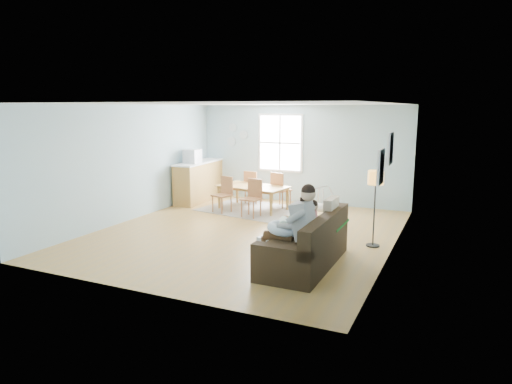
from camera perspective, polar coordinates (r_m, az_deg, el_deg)
The scene contains 22 objects.
room at distance 9.41m, azimuth -1.25°, elevation 9.26°, with size 8.40×9.40×3.90m.
window at distance 12.86m, azimuth 3.07°, elevation 6.15°, with size 1.32×0.08×1.62m.
pictures at distance 7.55m, azimuth 15.90°, elevation 4.20°, with size 0.05×1.34×0.74m.
wall_plates at distance 13.43m, azimuth -2.54°, elevation 7.11°, with size 0.67×0.02×0.66m.
sofa at distance 7.75m, azimuth 6.45°, elevation -6.90°, with size 0.96×2.22×0.90m.
green_throw at distance 8.38m, azimuth 7.51°, elevation -3.79°, with size 1.01×0.88×0.04m, color #145A20.
beige_pillow at distance 8.09m, azimuth 9.36°, elevation -2.59°, with size 0.15×0.53×0.53m, color #C4B395.
father at distance 7.38m, azimuth 4.72°, elevation -4.07°, with size 1.02×0.47×1.45m.
nursing_pillow at distance 7.46m, azimuth 3.50°, elevation -4.57°, with size 0.55×0.55×0.15m, color silver.
infant at distance 7.47m, azimuth 3.55°, elevation -3.72°, with size 0.24×0.42×0.15m.
toddler at distance 7.85m, azimuth 6.41°, elevation -3.39°, with size 0.54×0.27×0.86m.
floor_lamp at distance 8.84m, azimuth 14.73°, elevation 0.96°, with size 0.29×0.29×1.46m.
storage_cube at distance 7.65m, azimuth 2.40°, elevation -7.50°, with size 0.57×0.53×0.53m.
rug at distance 11.92m, azimuth -0.46°, elevation -2.18°, with size 2.51×1.90×0.01m, color gray.
dining_table at distance 11.86m, azimuth -0.46°, elevation -0.74°, with size 1.78×0.99×0.62m, color olive.
chair_sw at distance 11.59m, azimuth -4.01°, elevation -0.01°, with size 0.51×0.51×0.91m.
chair_se at distance 11.07m, azimuth -0.41°, elevation -0.44°, with size 0.46×0.46×0.92m.
chair_nw at distance 12.57m, azimuth -0.49°, elevation 0.86°, with size 0.43×0.43×0.91m.
chair_ne at distance 12.08m, azimuth 2.93°, elevation 0.56°, with size 0.53×0.53×0.95m.
counter at distance 13.06m, azimuth -7.15°, elevation 1.38°, with size 0.70×2.04×1.13m.
monitor at distance 12.62m, azimuth -7.99°, elevation 4.45°, with size 0.40×0.38×0.37m.
baby_swing at distance 10.55m, azimuth 8.07°, elevation -1.87°, with size 1.05×1.06×0.85m.
Camera 1 is at (4.08, -8.47, 2.63)m, focal length 32.00 mm.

